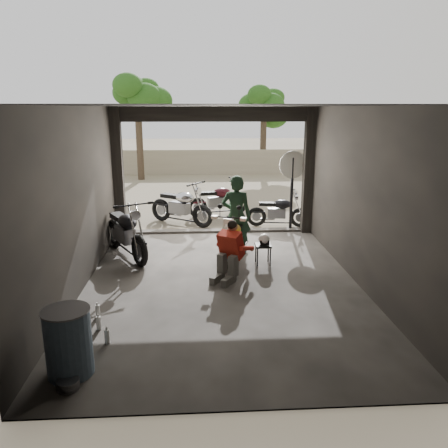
{
  "coord_description": "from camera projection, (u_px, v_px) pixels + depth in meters",
  "views": [
    {
      "loc": [
        -0.42,
        -7.49,
        3.16
      ],
      "look_at": [
        0.07,
        0.6,
        1.0
      ],
      "focal_mm": 35.0,
      "sensor_mm": 36.0,
      "label": 1
    }
  ],
  "objects": [
    {
      "name": "garage",
      "position": [
        220.0,
        211.0,
        8.26
      ],
      "size": [
        7.0,
        7.13,
        3.2
      ],
      "color": "#2D2B28",
      "rests_on": "ground"
    },
    {
      "name": "boundary_wall",
      "position": [
        206.0,
        162.0,
        21.41
      ],
      "size": [
        18.0,
        0.3,
        1.2
      ],
      "primitive_type": "cube",
      "color": "gray",
      "rests_on": "ground"
    },
    {
      "name": "mechanic",
      "position": [
        228.0,
        253.0,
        8.11
      ],
      "size": [
        0.89,
        0.95,
        1.11
      ],
      "primitive_type": null,
      "rotation": [
        0.0,
        0.0,
        -0.59
      ],
      "color": "red",
      "rests_on": "ground"
    },
    {
      "name": "outside_bike_a",
      "position": [
        181.0,
        203.0,
        12.11
      ],
      "size": [
        1.91,
        1.65,
        1.22
      ],
      "primitive_type": null,
      "rotation": [
        0.0,
        0.0,
        0.96
      ],
      "color": "black",
      "rests_on": "ground"
    },
    {
      "name": "tree_left",
      "position": [
        137.0,
        88.0,
        18.92
      ],
      "size": [
        2.2,
        2.2,
        5.6
      ],
      "color": "#382B1E",
      "rests_on": "ground"
    },
    {
      "name": "oil_drum",
      "position": [
        69.0,
        343.0,
        5.24
      ],
      "size": [
        0.6,
        0.6,
        0.86
      ],
      "primitive_type": "cylinder",
      "rotation": [
        0.0,
        0.0,
        0.1
      ],
      "color": "#3E5368",
      "rests_on": "ground"
    },
    {
      "name": "helmet",
      "position": [
        264.0,
        239.0,
        8.97
      ],
      "size": [
        0.29,
        0.3,
        0.22
      ],
      "primitive_type": "ellipsoid",
      "rotation": [
        0.0,
        0.0,
        0.25
      ],
      "color": "white",
      "rests_on": "stool"
    },
    {
      "name": "tree_right",
      "position": [
        264.0,
        99.0,
        20.81
      ],
      "size": [
        2.2,
        2.2,
        5.0
      ],
      "color": "#382B1E",
      "rests_on": "ground"
    },
    {
      "name": "left_bike",
      "position": [
        126.0,
        228.0,
        9.45
      ],
      "size": [
        1.62,
        2.05,
        1.29
      ],
      "primitive_type": null,
      "rotation": [
        0.0,
        0.0,
        0.51
      ],
      "color": "black",
      "rests_on": "ground"
    },
    {
      "name": "rider",
      "position": [
        236.0,
        216.0,
        9.53
      ],
      "size": [
        0.72,
        0.55,
        1.78
      ],
      "primitive_type": "imported",
      "rotation": [
        0.0,
        0.0,
        2.94
      ],
      "color": "black",
      "rests_on": "ground"
    },
    {
      "name": "ground",
      "position": [
        222.0,
        285.0,
        8.06
      ],
      "size": [
        80.0,
        80.0,
        0.0
      ],
      "primitive_type": "plane",
      "color": "#7A6D56",
      "rests_on": "ground"
    },
    {
      "name": "stool",
      "position": [
        263.0,
        248.0,
        9.0
      ],
      "size": [
        0.32,
        0.32,
        0.44
      ],
      "rotation": [
        0.0,
        0.0,
        0.29
      ],
      "color": "black",
      "rests_on": "ground"
    },
    {
      "name": "outside_bike_c",
      "position": [
        278.0,
        209.0,
        11.9
      ],
      "size": [
        1.55,
        0.8,
        1.0
      ],
      "primitive_type": null,
      "rotation": [
        0.0,
        0.0,
        1.44
      ],
      "color": "black",
      "rests_on": "ground"
    },
    {
      "name": "outside_bike_b",
      "position": [
        218.0,
        197.0,
        13.13
      ],
      "size": [
        1.77,
        1.1,
        1.11
      ],
      "primitive_type": null,
      "rotation": [
        0.0,
        0.0,
        1.85
      ],
      "color": "#431017",
      "rests_on": "ground"
    },
    {
      "name": "sign_post",
      "position": [
        292.0,
        179.0,
        11.24
      ],
      "size": [
        0.7,
        0.08,
        2.11
      ],
      "rotation": [
        0.0,
        0.0,
        0.24
      ],
      "color": "black",
      "rests_on": "ground"
    },
    {
      "name": "main_bike",
      "position": [
        235.0,
        235.0,
        9.28
      ],
      "size": [
        1.18,
        1.75,
        1.08
      ],
      "primitive_type": null,
      "rotation": [
        0.0,
        0.0,
        -0.35
      ],
      "color": "beige",
      "rests_on": "ground"
    }
  ]
}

